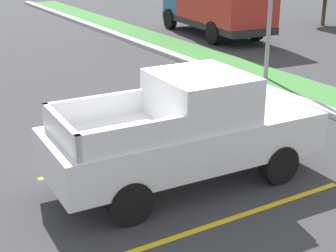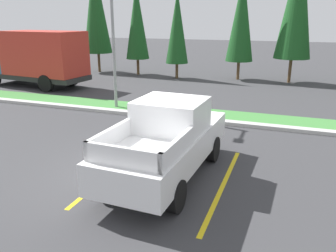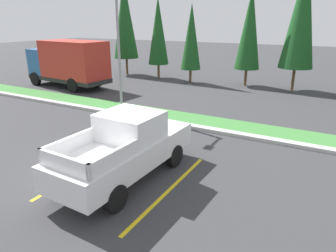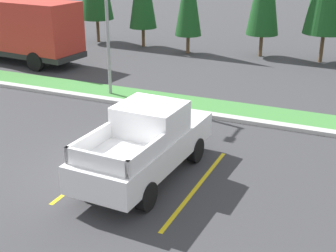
# 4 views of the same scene
# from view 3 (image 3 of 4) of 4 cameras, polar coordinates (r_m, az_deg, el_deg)

# --- Properties ---
(ground_plane) EXTENTS (120.00, 120.00, 0.00)m
(ground_plane) POSITION_cam_3_polar(r_m,az_deg,el_deg) (10.83, -10.56, -7.44)
(ground_plane) COLOR #38383A
(parking_line_near) EXTENTS (0.12, 4.80, 0.01)m
(parking_line_near) POSITION_cam_3_polar(r_m,az_deg,el_deg) (10.93, -14.31, -7.44)
(parking_line_near) COLOR yellow
(parking_line_near) RESTS_ON ground
(parking_line_far) EXTENTS (0.12, 4.80, 0.01)m
(parking_line_far) POSITION_cam_3_polar(r_m,az_deg,el_deg) (9.29, 0.23, -11.83)
(parking_line_far) COLOR yellow
(parking_line_far) RESTS_ON ground
(curb_strip) EXTENTS (56.00, 0.40, 0.15)m
(curb_strip) POSITION_cam_3_polar(r_m,az_deg,el_deg) (14.68, 1.72, 0.41)
(curb_strip) COLOR #B2B2AD
(curb_strip) RESTS_ON ground
(grass_median) EXTENTS (56.00, 1.80, 0.06)m
(grass_median) POSITION_cam_3_polar(r_m,az_deg,el_deg) (15.63, 3.56, 1.39)
(grass_median) COLOR #42843D
(grass_median) RESTS_ON ground
(pickup_truck_main) EXTENTS (2.14, 5.30, 2.10)m
(pickup_truck_main) POSITION_cam_3_polar(r_m,az_deg,el_deg) (9.61, -7.76, -3.98)
(pickup_truck_main) COLOR black
(pickup_truck_main) RESTS_ON ground
(cargo_truck_distant) EXTENTS (6.99, 3.06, 3.40)m
(cargo_truck_distant) POSITION_cam_3_polar(r_m,az_deg,el_deg) (24.15, -18.06, 11.24)
(cargo_truck_distant) COLOR black
(cargo_truck_distant) RESTS_ON ground
(street_light) EXTENTS (0.24, 1.49, 6.94)m
(street_light) POSITION_cam_3_polar(r_m,az_deg,el_deg) (16.69, -9.62, 16.27)
(street_light) COLOR gray
(street_light) RESTS_ON ground
(cypress_tree_leftmost) EXTENTS (2.18, 2.18, 8.40)m
(cypress_tree_leftmost) POSITION_cam_3_polar(r_m,az_deg,el_deg) (28.74, -8.05, 19.30)
(cypress_tree_leftmost) COLOR brown
(cypress_tree_leftmost) RESTS_ON ground
(cypress_tree_left_inner) EXTENTS (1.73, 1.73, 6.66)m
(cypress_tree_left_inner) POSITION_cam_3_polar(r_m,az_deg,el_deg) (26.72, -1.84, 17.28)
(cypress_tree_left_inner) COLOR brown
(cypress_tree_left_inner) RESTS_ON ground
(cypress_tree_center) EXTENTS (1.57, 1.57, 6.03)m
(cypress_tree_center) POSITION_cam_3_polar(r_m,az_deg,el_deg) (24.59, 4.36, 16.21)
(cypress_tree_center) COLOR brown
(cypress_tree_center) RESTS_ON ground
(cypress_tree_right_inner) EXTENTS (1.86, 1.86, 7.14)m
(cypress_tree_right_inner) POSITION_cam_3_polar(r_m,az_deg,el_deg) (24.10, 14.98, 17.16)
(cypress_tree_right_inner) COLOR brown
(cypress_tree_right_inner) RESTS_ON ground
(cypress_tree_rightmost) EXTENTS (2.32, 2.32, 8.91)m
(cypress_tree_rightmost) POSITION_cam_3_polar(r_m,az_deg,el_deg) (23.42, 23.72, 18.78)
(cypress_tree_rightmost) COLOR brown
(cypress_tree_rightmost) RESTS_ON ground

